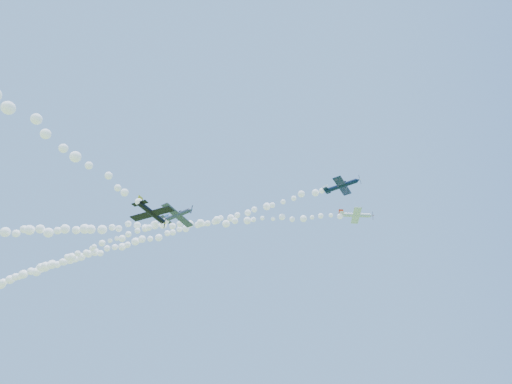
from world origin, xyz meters
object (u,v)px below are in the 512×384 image
(plane_navy, at_px, (342,186))
(plane_grey, at_px, (178,215))
(plane_black, at_px, (152,213))
(plane_white, at_px, (356,215))

(plane_navy, bearing_deg, plane_grey, -155.14)
(plane_black, bearing_deg, plane_grey, 28.24)
(plane_grey, bearing_deg, plane_black, -54.36)
(plane_grey, relative_size, plane_black, 1.16)
(plane_white, distance_m, plane_black, 47.34)
(plane_grey, xyz_separation_m, plane_black, (6.81, -20.37, -12.74))
(plane_white, xyz_separation_m, plane_grey, (-34.41, -14.80, -2.84))
(plane_navy, xyz_separation_m, plane_grey, (-32.61, -8.22, -6.45))
(plane_white, distance_m, plane_navy, 7.71)
(plane_navy, bearing_deg, plane_white, 85.45)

